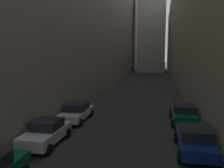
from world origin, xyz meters
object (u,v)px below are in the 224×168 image
Objects in this scene: parked_car_left_far at (76,112)px; parked_car_right_far at (184,113)px; parked_car_left_third at (46,132)px; parked_car_right_third at (195,139)px.

parked_car_right_far reaches higher than parked_car_left_far.
parked_car_right_far is (8.80, 6.49, 0.00)m from parked_car_left_third.
parked_car_left_third is 10.93m from parked_car_right_far.
parked_car_right_far is at bearing -53.60° from parked_car_left_third.
parked_car_right_third is (8.80, 0.40, 0.02)m from parked_car_left_third.
parked_car_left_third is 0.93× the size of parked_car_left_far.
parked_car_left_third reaches higher than parked_car_right_far.
parked_car_right_third reaches higher than parked_car_left_far.
parked_car_left_third reaches higher than parked_car_left_far.
parked_car_left_third is 5.41m from parked_car_left_far.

